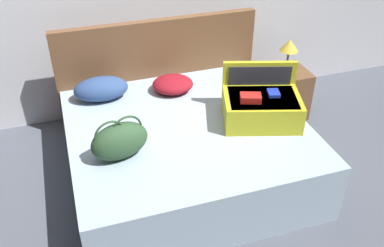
# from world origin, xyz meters

# --- Properties ---
(ground_plane) EXTENTS (12.00, 12.00, 0.00)m
(ground_plane) POSITION_xyz_m (0.00, 0.00, 0.00)
(ground_plane) COLOR #4C515B
(bed) EXTENTS (1.86, 1.71, 0.51)m
(bed) POSITION_xyz_m (0.00, 0.40, 0.25)
(bed) COLOR #99ADBC
(bed) RESTS_ON ground
(headboard) EXTENTS (1.89, 0.08, 1.06)m
(headboard) POSITION_xyz_m (0.00, 1.30, 0.53)
(headboard) COLOR brown
(headboard) RESTS_ON ground
(hard_case_large) EXTENTS (0.70, 0.61, 0.42)m
(hard_case_large) POSITION_xyz_m (0.59, 0.30, 0.64)
(hard_case_large) COLOR gold
(hard_case_large) RESTS_ON bed
(duffel_bag) EXTENTS (0.45, 0.30, 0.33)m
(duffel_bag) POSITION_xyz_m (-0.57, 0.17, 0.65)
(duffel_bag) COLOR #2D4C2D
(duffel_bag) RESTS_ON bed
(pillow_near_headboard) EXTENTS (0.41, 0.37, 0.14)m
(pillow_near_headboard) POSITION_xyz_m (0.04, 0.96, 0.58)
(pillow_near_headboard) COLOR maroon
(pillow_near_headboard) RESTS_ON bed
(pillow_center_head) EXTENTS (0.48, 0.29, 0.20)m
(pillow_center_head) POSITION_xyz_m (-0.58, 1.01, 0.61)
(pillow_center_head) COLOR navy
(pillow_center_head) RESTS_ON bed
(nightstand) EXTENTS (0.44, 0.40, 0.49)m
(nightstand) POSITION_xyz_m (1.21, 1.01, 0.25)
(nightstand) COLOR brown
(nightstand) RESTS_ON ground
(table_lamp) EXTENTS (0.18, 0.18, 0.33)m
(table_lamp) POSITION_xyz_m (1.21, 1.01, 0.75)
(table_lamp) COLOR #3F3833
(table_lamp) RESTS_ON nightstand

